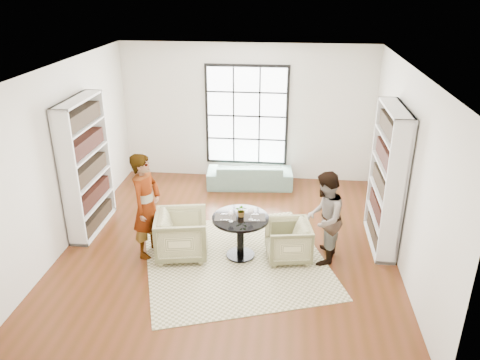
# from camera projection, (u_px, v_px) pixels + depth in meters

# --- Properties ---
(ground) EXTENTS (6.00, 6.00, 0.00)m
(ground) POSITION_uv_depth(u_px,v_px,m) (230.00, 243.00, 8.10)
(ground) COLOR #562814
(room_shell) EXTENTS (6.00, 6.01, 6.00)m
(room_shell) POSITION_uv_depth(u_px,v_px,m) (233.00, 164.00, 8.09)
(room_shell) COLOR silver
(room_shell) RESTS_ON ground
(rug) EXTENTS (3.57, 3.57, 0.01)m
(rug) POSITION_uv_depth(u_px,v_px,m) (236.00, 259.00, 7.62)
(rug) COLOR beige
(rug) RESTS_ON ground
(pedestal_table) EXTENTS (0.91, 0.91, 0.73)m
(pedestal_table) POSITION_uv_depth(u_px,v_px,m) (240.00, 228.00, 7.51)
(pedestal_table) COLOR black
(pedestal_table) RESTS_ON ground
(sofa) EXTENTS (1.89, 0.87, 0.54)m
(sofa) POSITION_uv_depth(u_px,v_px,m) (250.00, 175.00, 10.21)
(sofa) COLOR slate
(sofa) RESTS_ON ground
(armchair_left) EXTENTS (0.97, 0.95, 0.76)m
(armchair_left) POSITION_uv_depth(u_px,v_px,m) (182.00, 235.00, 7.61)
(armchair_left) COLOR tan
(armchair_left) RESTS_ON ground
(armchair_right) EXTENTS (0.81, 0.79, 0.64)m
(armchair_right) POSITION_uv_depth(u_px,v_px,m) (288.00, 241.00, 7.55)
(armchair_right) COLOR tan
(armchair_right) RESTS_ON ground
(person_left) EXTENTS (0.56, 0.72, 1.76)m
(person_left) POSITION_uv_depth(u_px,v_px,m) (146.00, 206.00, 7.46)
(person_left) COLOR gray
(person_left) RESTS_ON ground
(person_right) EXTENTS (0.72, 0.85, 1.53)m
(person_right) POSITION_uv_depth(u_px,v_px,m) (324.00, 218.00, 7.32)
(person_right) COLOR gray
(person_right) RESTS_ON ground
(placemat_left) EXTENTS (0.37, 0.30, 0.01)m
(placemat_left) POSITION_uv_depth(u_px,v_px,m) (225.00, 217.00, 7.42)
(placemat_left) COLOR #282623
(placemat_left) RESTS_ON pedestal_table
(placemat_right) EXTENTS (0.37, 0.30, 0.01)m
(placemat_right) POSITION_uv_depth(u_px,v_px,m) (254.00, 218.00, 7.41)
(placemat_right) COLOR #282623
(placemat_right) RESTS_ON pedestal_table
(cutlery_left) EXTENTS (0.16, 0.23, 0.01)m
(cutlery_left) POSITION_uv_depth(u_px,v_px,m) (225.00, 217.00, 7.42)
(cutlery_left) COLOR silver
(cutlery_left) RESTS_ON placemat_left
(cutlery_right) EXTENTS (0.16, 0.23, 0.01)m
(cutlery_right) POSITION_uv_depth(u_px,v_px,m) (254.00, 217.00, 7.40)
(cutlery_right) COLOR silver
(cutlery_right) RESTS_ON placemat_right
(wine_glass_left) EXTENTS (0.09, 0.09, 0.19)m
(wine_glass_left) POSITION_uv_depth(u_px,v_px,m) (231.00, 214.00, 7.24)
(wine_glass_left) COLOR silver
(wine_glass_left) RESTS_ON pedestal_table
(wine_glass_right) EXTENTS (0.10, 0.10, 0.21)m
(wine_glass_right) POSITION_uv_depth(u_px,v_px,m) (251.00, 211.00, 7.29)
(wine_glass_right) COLOR silver
(wine_glass_right) RESTS_ON pedestal_table
(flower_centerpiece) EXTENTS (0.19, 0.17, 0.21)m
(flower_centerpiece) POSITION_uv_depth(u_px,v_px,m) (242.00, 211.00, 7.41)
(flower_centerpiece) COLOR gray
(flower_centerpiece) RESTS_ON pedestal_table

